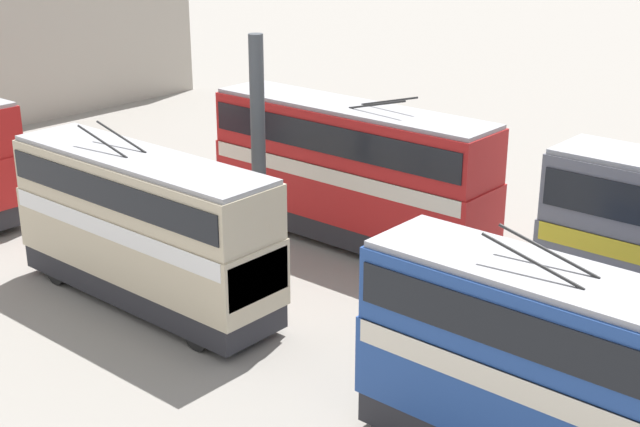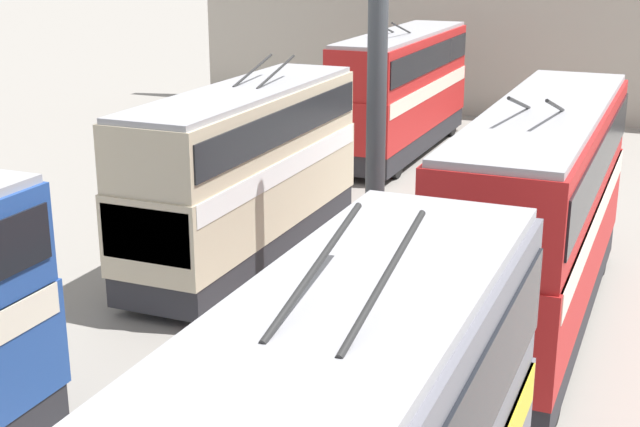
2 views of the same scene
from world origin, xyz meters
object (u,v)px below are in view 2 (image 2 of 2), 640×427
Objects in this scene: bus_right_far at (402,85)px; bus_right_mid at (246,164)px; oil_drum at (149,406)px; bus_left_far at (540,207)px.

bus_right_mid is at bearing 180.00° from bus_right_far.
oil_drum is (-22.35, -2.41, -2.36)m from bus_right_far.
bus_left_far is 1.02× the size of bus_right_far.
bus_left_far is 8.19m from bus_right_mid.
bus_left_far is at bearing -152.26° from bus_right_far.
bus_right_mid is at bearing 15.63° from oil_drum.
oil_drum is (-7.06, 5.64, -2.46)m from bus_left_far.
bus_left_far is 1.14× the size of bus_right_mid.
bus_left_far is 9.36m from oil_drum.
bus_right_mid is 0.90× the size of bus_right_far.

